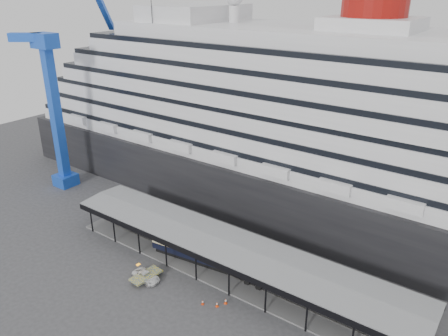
{
  "coord_description": "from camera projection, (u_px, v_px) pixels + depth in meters",
  "views": [
    {
      "loc": [
        30.75,
        -38.88,
        39.43
      ],
      "look_at": [
        -3.05,
        8.0,
        15.13
      ],
      "focal_mm": 35.0,
      "sensor_mm": 36.0,
      "label": 1
    }
  ],
  "objects": [
    {
      "name": "traffic_cone_left",
      "position": [
        203.0,
        302.0,
        58.18
      ],
      "size": [
        0.46,
        0.46,
        0.72
      ],
      "rotation": [
        0.0,
        0.0,
        0.28
      ],
      "color": "red",
      "rests_on": "ground"
    },
    {
      "name": "cruise_ship",
      "position": [
        317.0,
        113.0,
        77.72
      ],
      "size": [
        130.0,
        30.0,
        43.9
      ],
      "color": "black",
      "rests_on": "ground"
    },
    {
      "name": "pullman_carriage",
      "position": [
        214.0,
        253.0,
        65.16
      ],
      "size": [
        21.16,
        5.44,
        20.6
      ],
      "rotation": [
        0.0,
        0.0,
        0.13
      ],
      "color": "black",
      "rests_on": "ground"
    },
    {
      "name": "ground",
      "position": [
        208.0,
        291.0,
        60.93
      ],
      "size": [
        200.0,
        200.0,
        0.0
      ],
      "primitive_type": "plane",
      "color": "#3A3A3D",
      "rests_on": "ground"
    },
    {
      "name": "traffic_cone_mid",
      "position": [
        217.0,
        304.0,
        57.77
      ],
      "size": [
        0.52,
        0.52,
        0.76
      ],
      "rotation": [
        0.0,
        0.0,
        -0.41
      ],
      "color": "#F3430D",
      "rests_on": "ground"
    },
    {
      "name": "crane_blue",
      "position": [
        58.0,
        93.0,
        85.46
      ],
      "size": [
        22.63,
        19.19,
        47.6
      ],
      "color": "blue",
      "rests_on": "ground"
    },
    {
      "name": "port_truck",
      "position": [
        146.0,
        276.0,
        62.91
      ],
      "size": [
        4.72,
        2.54,
        1.26
      ],
      "primitive_type": "imported",
      "rotation": [
        0.0,
        0.0,
        1.47
      ],
      "color": "silver",
      "rests_on": "ground"
    },
    {
      "name": "traffic_cone_right",
      "position": [
        226.0,
        301.0,
        58.31
      ],
      "size": [
        0.44,
        0.44,
        0.8
      ],
      "rotation": [
        0.0,
        0.0,
        0.08
      ],
      "color": "#F1410D",
      "rests_on": "ground"
    },
    {
      "name": "platform_canopy",
      "position": [
        229.0,
        260.0,
        63.75
      ],
      "size": [
        56.0,
        9.18,
        5.3
      ],
      "color": "slate",
      "rests_on": "ground"
    }
  ]
}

